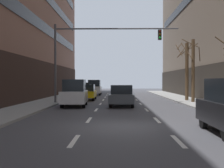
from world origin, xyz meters
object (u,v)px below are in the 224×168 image
traffic_signal_0 (93,47)px  street_tree_2 (187,70)px  car_driving_2 (75,93)px  pedestrian_0 (218,93)px  taxi_driving_1 (87,92)px  car_driving_3 (94,88)px  street_tree_0 (193,69)px  car_driving_0 (122,96)px

traffic_signal_0 → street_tree_2: size_ratio=1.83×
car_driving_2 → street_tree_2: 11.24m
traffic_signal_0 → pedestrian_0: size_ratio=6.42×
traffic_signal_0 → taxi_driving_1: bearing=102.3°
car_driving_3 → traffic_signal_0: (1.10, -15.21, 3.76)m
street_tree_2 → car_driving_3: bearing=128.2°
traffic_signal_0 → street_tree_2: (8.49, 3.02, -1.81)m
car_driving_2 → street_tree_2: street_tree_2 is taller
taxi_driving_1 → car_driving_3: bearing=90.1°
traffic_signal_0 → street_tree_0: traffic_signal_0 is taller
car_driving_0 → traffic_signal_0: (-2.34, 2.05, 3.99)m
taxi_driving_1 → car_driving_2: 7.25m
street_tree_0 → pedestrian_0: bearing=-83.3°
car_driving_3 → traffic_signal_0: size_ratio=0.41×
car_driving_2 → taxi_driving_1: bearing=88.8°
car_driving_2 → car_driving_3: (0.15, 17.46, 0.01)m
car_driving_0 → car_driving_2: size_ratio=1.02×
street_tree_0 → pedestrian_0: (0.54, -4.61, -1.85)m
car_driving_2 → car_driving_3: size_ratio=1.00×
car_driving_3 → car_driving_2: bearing=-90.5°
street_tree_0 → street_tree_2: 2.26m
pedestrian_0 → car_driving_0: bearing=164.9°
car_driving_0 → car_driving_3: (-3.44, 17.26, 0.23)m
car_driving_2 → street_tree_0: bearing=17.2°
traffic_signal_0 → pedestrian_0: traffic_signal_0 is taller
car_driving_0 → car_driving_3: 17.60m
street_tree_2 → pedestrian_0: street_tree_2 is taller
taxi_driving_1 → street_tree_0: 10.69m
traffic_signal_0 → pedestrian_0: 10.50m
car_driving_3 → pedestrian_0: size_ratio=2.67×
taxi_driving_1 → traffic_signal_0: (1.09, -4.99, 4.00)m
taxi_driving_1 → street_tree_0: size_ratio=0.79×
car_driving_3 → street_tree_2: bearing=-51.8°
traffic_signal_0 → pedestrian_0: (9.03, -3.85, -3.72)m
street_tree_0 → car_driving_0: bearing=-155.5°
traffic_signal_0 → street_tree_0: (8.49, 0.76, -1.87)m
car_driving_0 → street_tree_0: 7.08m
car_driving_0 → pedestrian_0: pedestrian_0 is taller
car_driving_3 → street_tree_0: (9.59, -14.45, 1.89)m
car_driving_3 → street_tree_2: size_ratio=0.76×
street_tree_0 → pedestrian_0: 5.00m
car_driving_3 → car_driving_0: bearing=-78.7°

